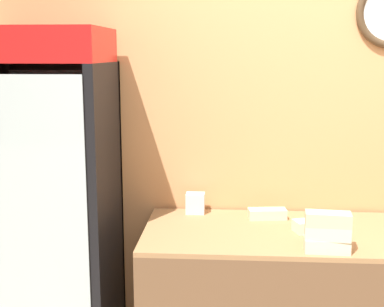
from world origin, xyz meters
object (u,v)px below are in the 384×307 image
object	(u,v)px
sandwich_stack_bottom	(327,245)
sandwich_flat_right	(267,214)
napkin_dispenser	(195,203)
sandwich_flat_left	(312,226)
sandwich_stack_middle	(327,232)
beverage_cooler	(52,190)
sandwich_stack_top	(328,219)

from	to	relation	value
sandwich_stack_bottom	sandwich_flat_right	world-z (taller)	sandwich_stack_bottom
sandwich_flat_right	napkin_dispenser	xyz separation A→B (m)	(-0.42, 0.08, 0.03)
sandwich_flat_left	napkin_dispenser	world-z (taller)	napkin_dispenser
sandwich_stack_bottom	napkin_dispenser	distance (m)	0.89
napkin_dispenser	sandwich_stack_middle	bearing A→B (deg)	-41.23
beverage_cooler	sandwich_flat_left	world-z (taller)	beverage_cooler
sandwich_flat_left	beverage_cooler	bearing A→B (deg)	176.06
beverage_cooler	napkin_dispenser	xyz separation A→B (m)	(0.80, 0.19, -0.12)
sandwich_flat_right	sandwich_stack_middle	bearing A→B (deg)	-63.78
sandwich_flat_left	sandwich_stack_bottom	bearing A→B (deg)	-85.00
sandwich_flat_left	sandwich_flat_right	bearing A→B (deg)	136.87
sandwich_stack_bottom	napkin_dispenser	xyz separation A→B (m)	(-0.67, 0.59, 0.03)
sandwich_stack_bottom	sandwich_stack_top	xyz separation A→B (m)	(0.00, 0.00, 0.13)
sandwich_stack_bottom	sandwich_stack_middle	xyz separation A→B (m)	(0.00, 0.00, 0.07)
sandwich_flat_left	sandwich_flat_right	distance (m)	0.31
sandwich_stack_bottom	sandwich_stack_middle	size ratio (longest dim) A/B	0.98
sandwich_stack_bottom	beverage_cooler	bearing A→B (deg)	164.93
beverage_cooler	napkin_dispenser	world-z (taller)	beverage_cooler
sandwich_stack_bottom	sandwich_stack_middle	world-z (taller)	sandwich_stack_middle
sandwich_stack_middle	napkin_dispenser	world-z (taller)	sandwich_stack_middle
sandwich_flat_right	sandwich_stack_top	bearing A→B (deg)	-63.78
beverage_cooler	sandwich_flat_right	size ratio (longest dim) A/B	8.66
sandwich_stack_middle	napkin_dispenser	xyz separation A→B (m)	(-0.67, 0.59, -0.04)
sandwich_stack_top	sandwich_flat_left	world-z (taller)	sandwich_stack_top
beverage_cooler	sandwich_stack_top	distance (m)	1.52
sandwich_stack_bottom	sandwich_stack_middle	distance (m)	0.07
beverage_cooler	sandwich_stack_bottom	distance (m)	1.53
sandwich_stack_middle	sandwich_flat_right	size ratio (longest dim) A/B	0.99
sandwich_stack_bottom	napkin_dispenser	size ratio (longest dim) A/B	1.81
sandwich_flat_left	napkin_dispenser	size ratio (longest dim) A/B	1.79
sandwich_stack_top	napkin_dispenser	size ratio (longest dim) A/B	1.85
sandwich_flat_right	napkin_dispenser	bearing A→B (deg)	169.06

